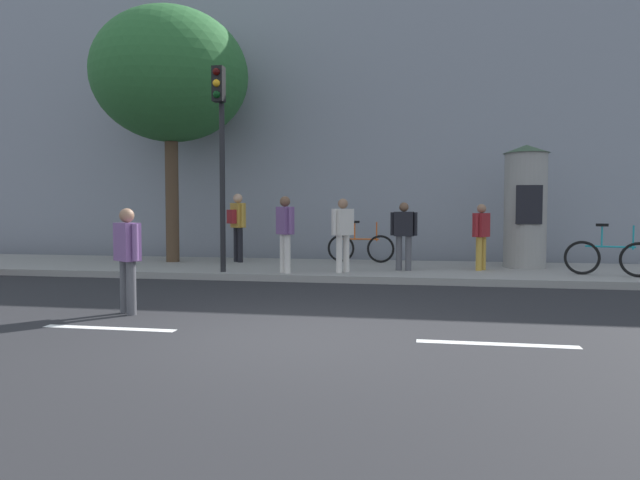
{
  "coord_description": "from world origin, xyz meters",
  "views": [
    {
      "loc": [
        1.57,
        -6.63,
        1.52
      ],
      "look_at": [
        -0.01,
        2.0,
        1.06
      ],
      "focal_mm": 31.95,
      "sensor_mm": 36.0,
      "label": 1
    }
  ],
  "objects_px": {
    "pedestrian_tallest": "(285,228)",
    "bicycle_upright": "(610,257)",
    "pedestrian_with_backpack": "(343,229)",
    "traffic_light": "(220,136)",
    "bicycle_leaning": "(361,247)",
    "pedestrian_near_pole": "(404,230)",
    "poster_column": "(525,206)",
    "pedestrian_in_light_jacket": "(481,232)",
    "street_tree": "(170,76)",
    "pedestrian_with_bag": "(237,221)",
    "pedestrian_in_red_top": "(127,253)"
  },
  "relations": [
    {
      "from": "pedestrian_with_backpack",
      "to": "pedestrian_near_pole",
      "type": "bearing_deg",
      "value": 27.25
    },
    {
      "from": "pedestrian_in_light_jacket",
      "to": "pedestrian_with_backpack",
      "type": "xyz_separation_m",
      "value": [
        -3.04,
        -1.02,
        0.09
      ]
    },
    {
      "from": "street_tree",
      "to": "pedestrian_with_bag",
      "type": "height_order",
      "value": "street_tree"
    },
    {
      "from": "poster_column",
      "to": "pedestrian_near_pole",
      "type": "distance_m",
      "value": 3.12
    },
    {
      "from": "street_tree",
      "to": "pedestrian_with_backpack",
      "type": "xyz_separation_m",
      "value": [
        4.82,
        -1.77,
        -3.91
      ]
    },
    {
      "from": "poster_column",
      "to": "pedestrian_tallest",
      "type": "distance_m",
      "value": 5.8
    },
    {
      "from": "pedestrian_tallest",
      "to": "bicycle_upright",
      "type": "height_order",
      "value": "pedestrian_tallest"
    },
    {
      "from": "pedestrian_with_bag",
      "to": "bicycle_leaning",
      "type": "xyz_separation_m",
      "value": [
        3.19,
        0.53,
        -0.69
      ]
    },
    {
      "from": "pedestrian_tallest",
      "to": "pedestrian_with_bag",
      "type": "distance_m",
      "value": 2.92
    },
    {
      "from": "traffic_light",
      "to": "street_tree",
      "type": "xyz_separation_m",
      "value": [
        -2.18,
        2.25,
        1.88
      ]
    },
    {
      "from": "poster_column",
      "to": "bicycle_leaning",
      "type": "xyz_separation_m",
      "value": [
        -4.0,
        0.6,
        -1.09
      ]
    },
    {
      "from": "pedestrian_in_light_jacket",
      "to": "bicycle_upright",
      "type": "relative_size",
      "value": 0.88
    },
    {
      "from": "traffic_light",
      "to": "poster_column",
      "type": "xyz_separation_m",
      "value": [
        6.76,
        2.35,
        -1.51
      ]
    },
    {
      "from": "pedestrian_tallest",
      "to": "pedestrian_near_pole",
      "type": "bearing_deg",
      "value": 21.36
    },
    {
      "from": "pedestrian_in_light_jacket",
      "to": "pedestrian_near_pole",
      "type": "bearing_deg",
      "value": -168.62
    },
    {
      "from": "pedestrian_in_red_top",
      "to": "street_tree",
      "type": "bearing_deg",
      "value": 109.6
    },
    {
      "from": "street_tree",
      "to": "pedestrian_with_backpack",
      "type": "bearing_deg",
      "value": -20.18
    },
    {
      "from": "pedestrian_near_pole",
      "to": "bicycle_upright",
      "type": "height_order",
      "value": "pedestrian_near_pole"
    },
    {
      "from": "bicycle_leaning",
      "to": "traffic_light",
      "type": "bearing_deg",
      "value": -132.96
    },
    {
      "from": "street_tree",
      "to": "bicycle_upright",
      "type": "distance_m",
      "value": 11.4
    },
    {
      "from": "traffic_light",
      "to": "pedestrian_tallest",
      "type": "bearing_deg",
      "value": 6.44
    },
    {
      "from": "poster_column",
      "to": "pedestrian_in_red_top",
      "type": "height_order",
      "value": "poster_column"
    },
    {
      "from": "pedestrian_with_backpack",
      "to": "bicycle_leaning",
      "type": "height_order",
      "value": "pedestrian_with_backpack"
    },
    {
      "from": "poster_column",
      "to": "pedestrian_with_bag",
      "type": "xyz_separation_m",
      "value": [
        -7.2,
        0.07,
        -0.4
      ]
    },
    {
      "from": "traffic_light",
      "to": "pedestrian_in_red_top",
      "type": "height_order",
      "value": "traffic_light"
    },
    {
      "from": "pedestrian_in_red_top",
      "to": "bicycle_upright",
      "type": "relative_size",
      "value": 0.91
    },
    {
      "from": "poster_column",
      "to": "pedestrian_with_backpack",
      "type": "bearing_deg",
      "value": -155.54
    },
    {
      "from": "pedestrian_near_pole",
      "to": "poster_column",
      "type": "bearing_deg",
      "value": 23.12
    },
    {
      "from": "poster_column",
      "to": "pedestrian_in_light_jacket",
      "type": "distance_m",
      "value": 1.51
    },
    {
      "from": "pedestrian_in_light_jacket",
      "to": "pedestrian_near_pole",
      "type": "height_order",
      "value": "pedestrian_near_pole"
    },
    {
      "from": "pedestrian_in_red_top",
      "to": "pedestrian_tallest",
      "type": "bearing_deg",
      "value": 73.82
    },
    {
      "from": "bicycle_upright",
      "to": "pedestrian_in_light_jacket",
      "type": "bearing_deg",
      "value": 164.8
    },
    {
      "from": "pedestrian_near_pole",
      "to": "bicycle_upright",
      "type": "relative_size",
      "value": 0.9
    },
    {
      "from": "pedestrian_with_bag",
      "to": "pedestrian_near_pole",
      "type": "bearing_deg",
      "value": -16.2
    },
    {
      "from": "pedestrian_in_red_top",
      "to": "poster_column",
      "type": "bearing_deg",
      "value": 44.88
    },
    {
      "from": "traffic_light",
      "to": "pedestrian_tallest",
      "type": "height_order",
      "value": "traffic_light"
    },
    {
      "from": "bicycle_leaning",
      "to": "pedestrian_with_backpack",
      "type": "bearing_deg",
      "value": -92.77
    },
    {
      "from": "pedestrian_tallest",
      "to": "bicycle_leaning",
      "type": "distance_m",
      "value": 3.16
    },
    {
      "from": "pedestrian_with_backpack",
      "to": "pedestrian_near_pole",
      "type": "xyz_separation_m",
      "value": [
        1.3,
        0.67,
        -0.05
      ]
    },
    {
      "from": "traffic_light",
      "to": "pedestrian_in_light_jacket",
      "type": "distance_m",
      "value": 6.23
    },
    {
      "from": "pedestrian_tallest",
      "to": "pedestrian_with_bag",
      "type": "bearing_deg",
      "value": 129.27
    },
    {
      "from": "traffic_light",
      "to": "bicycle_leaning",
      "type": "bearing_deg",
      "value": 47.04
    },
    {
      "from": "pedestrian_with_bag",
      "to": "pedestrian_near_pole",
      "type": "height_order",
      "value": "pedestrian_with_bag"
    },
    {
      "from": "pedestrian_with_backpack",
      "to": "bicycle_leaning",
      "type": "xyz_separation_m",
      "value": [
        0.12,
        2.48,
        -0.57
      ]
    },
    {
      "from": "traffic_light",
      "to": "pedestrian_in_light_jacket",
      "type": "bearing_deg",
      "value": 14.79
    },
    {
      "from": "street_tree",
      "to": "bicycle_leaning",
      "type": "bearing_deg",
      "value": 8.16
    },
    {
      "from": "pedestrian_in_light_jacket",
      "to": "pedestrian_with_backpack",
      "type": "height_order",
      "value": "pedestrian_with_backpack"
    },
    {
      "from": "pedestrian_with_backpack",
      "to": "bicycle_upright",
      "type": "distance_m",
      "value": 5.6
    },
    {
      "from": "pedestrian_in_light_jacket",
      "to": "pedestrian_tallest",
      "type": "relative_size",
      "value": 0.9
    },
    {
      "from": "pedestrian_in_red_top",
      "to": "pedestrian_near_pole",
      "type": "bearing_deg",
      "value": 54.79
    }
  ]
}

